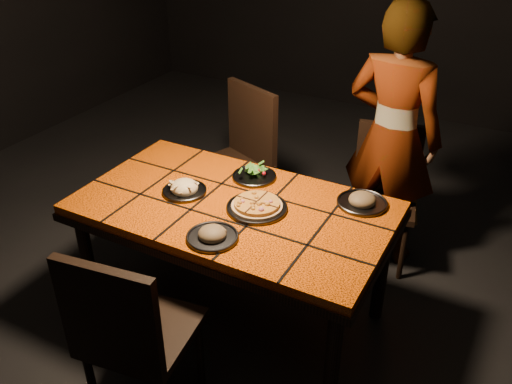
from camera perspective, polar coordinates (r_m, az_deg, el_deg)
The scene contains 11 objects.
room_shell at distance 2.47m, azimuth -2.82°, elevation 13.73°, with size 6.04×7.04×3.08m.
dining_table at distance 2.82m, azimuth -2.40°, elevation -2.62°, with size 1.62×0.92×0.75m.
chair_near at distance 2.40m, azimuth -13.18°, elevation -14.08°, with size 0.50×0.50×0.98m.
chair_far_left at distance 3.65m, azimuth -1.80°, elevation 4.12°, with size 0.61×0.61×1.03m.
chair_far_right at distance 3.51m, azimuth 13.37°, elevation 0.67°, with size 0.48×0.48×0.90m.
diner at distance 3.40m, azimuth 14.15°, elevation 5.62°, with size 0.61×0.40×1.66m, color brown.
plate_pizza at distance 2.72m, azimuth 0.10°, elevation -1.51°, with size 0.31×0.31×0.04m.
plate_pasta at distance 2.89m, azimuth -7.55°, elevation 0.32°, with size 0.24×0.24×0.08m.
plate_salad at distance 3.00m, azimuth -0.19°, elevation 1.93°, with size 0.25×0.25×0.07m.
plate_mushroom_a at distance 2.52m, azimuth -4.62°, elevation -4.51°, with size 0.25×0.25×0.08m.
plate_mushroom_b at distance 2.81m, azimuth 11.13°, elevation -0.88°, with size 0.26×0.26×0.08m.
Camera 1 is at (1.22, -2.02, 2.21)m, focal length 38.00 mm.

